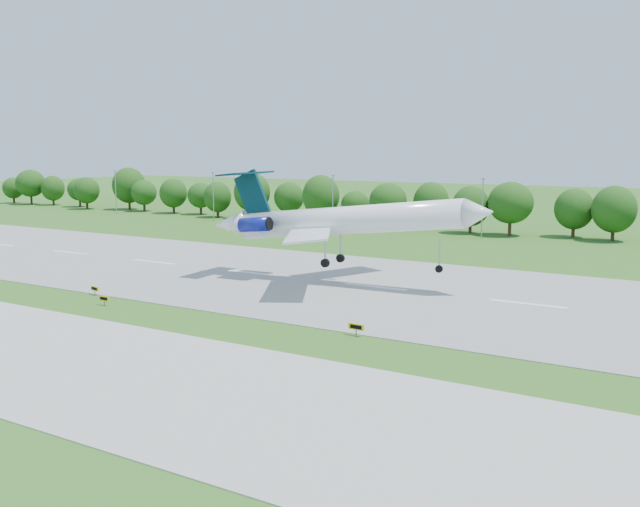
{
  "coord_description": "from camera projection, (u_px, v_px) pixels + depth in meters",
  "views": [
    {
      "loc": [
        61.82,
        -57.48,
        18.14
      ],
      "look_at": [
        15.7,
        18.0,
        5.08
      ],
      "focal_mm": 40.0,
      "sensor_mm": 36.0,
      "label": 1
    }
  ],
  "objects": [
    {
      "name": "ground",
      "position": [
        125.0,
        305.0,
        83.05
      ],
      "size": [
        600.0,
        600.0,
        0.0
      ],
      "primitive_type": "plane",
      "color": "#2E5917",
      "rests_on": "ground"
    },
    {
      "name": "runway",
      "position": [
        253.0,
        273.0,
        104.15
      ],
      "size": [
        400.0,
        45.0,
        0.08
      ],
      "primitive_type": "cube",
      "color": "gray",
      "rests_on": "ground"
    },
    {
      "name": "tree_line",
      "position": [
        432.0,
        202.0,
        159.81
      ],
      "size": [
        288.4,
        8.4,
        10.4
      ],
      "color": "#382314",
      "rests_on": "ground"
    },
    {
      "name": "light_poles",
      "position": [
        403.0,
        204.0,
        152.64
      ],
      "size": [
        175.9,
        0.25,
        12.19
      ],
      "color": "gray",
      "rests_on": "ground"
    },
    {
      "name": "airliner",
      "position": [
        334.0,
        220.0,
        95.71
      ],
      "size": [
        41.01,
        29.65,
        12.79
      ],
      "rotation": [
        0.0,
        -0.1,
        0.07
      ],
      "color": "white",
      "rests_on": "ground"
    },
    {
      "name": "taxi_sign_left",
      "position": [
        104.0,
        299.0,
        82.98
      ],
      "size": [
        1.56,
        0.21,
        1.1
      ],
      "rotation": [
        0.0,
        0.0,
        0.01
      ],
      "color": "gray",
      "rests_on": "ground"
    },
    {
      "name": "taxi_sign_centre",
      "position": [
        95.0,
        289.0,
        88.88
      ],
      "size": [
        1.57,
        0.43,
        1.1
      ],
      "rotation": [
        0.0,
        0.0,
        -0.16
      ],
      "color": "gray",
      "rests_on": "ground"
    },
    {
      "name": "taxi_sign_right",
      "position": [
        356.0,
        327.0,
        69.44
      ],
      "size": [
        1.74,
        0.32,
        1.22
      ],
      "rotation": [
        0.0,
        0.0,
        -0.06
      ],
      "color": "gray",
      "rests_on": "ground"
    },
    {
      "name": "service_vehicle_a",
      "position": [
        280.0,
        222.0,
        172.04
      ],
      "size": [
        3.97,
        2.36,
        1.24
      ],
      "primitive_type": "imported",
      "rotation": [
        0.0,
        0.0,
        1.27
      ],
      "color": "white",
      "rests_on": "ground"
    },
    {
      "name": "service_vehicle_b",
      "position": [
        263.0,
        223.0,
        167.67
      ],
      "size": [
        3.91,
        1.77,
        1.3
      ],
      "primitive_type": "imported",
      "rotation": [
        0.0,
        0.0,
        1.51
      ],
      "color": "white",
      "rests_on": "ground"
    }
  ]
}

